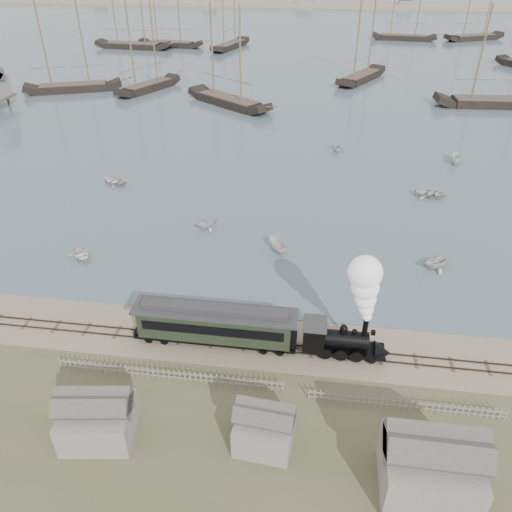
# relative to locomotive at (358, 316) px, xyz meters

# --- Properties ---
(ground) EXTENTS (600.00, 600.00, 0.00)m
(ground) POSITION_rel_locomotive_xyz_m (-8.54, 2.00, -4.42)
(ground) COLOR gray
(ground) RESTS_ON ground
(harbor_water) EXTENTS (600.00, 336.00, 0.06)m
(harbor_water) POSITION_rel_locomotive_xyz_m (-8.54, 172.00, -4.39)
(harbor_water) COLOR #4C616C
(harbor_water) RESTS_ON ground
(rail_track) EXTENTS (120.00, 1.80, 0.16)m
(rail_track) POSITION_rel_locomotive_xyz_m (-8.54, 0.00, -4.38)
(rail_track) COLOR #35251D
(rail_track) RESTS_ON ground
(picket_fence_west) EXTENTS (19.00, 0.10, 1.20)m
(picket_fence_west) POSITION_rel_locomotive_xyz_m (-15.04, -5.00, -4.42)
(picket_fence_west) COLOR slate
(picket_fence_west) RESTS_ON ground
(picket_fence_east) EXTENTS (15.00, 0.10, 1.20)m
(picket_fence_east) POSITION_rel_locomotive_xyz_m (3.96, -5.50, -4.42)
(picket_fence_east) COLOR slate
(picket_fence_east) RESTS_ON ground
(shed_left) EXTENTS (5.00, 4.00, 4.10)m
(shed_left) POSITION_rel_locomotive_xyz_m (-18.54, -11.00, -4.42)
(shed_left) COLOR slate
(shed_left) RESTS_ON ground
(shed_mid) EXTENTS (4.00, 3.50, 3.60)m
(shed_mid) POSITION_rel_locomotive_xyz_m (-6.54, -10.00, -4.42)
(shed_mid) COLOR slate
(shed_mid) RESTS_ON ground
(shed_right) EXTENTS (6.00, 5.00, 5.10)m
(shed_right) POSITION_rel_locomotive_xyz_m (4.46, -12.00, -4.42)
(shed_right) COLOR slate
(shed_right) RESTS_ON ground
(far_spit) EXTENTS (500.00, 20.00, 1.80)m
(far_spit) POSITION_rel_locomotive_xyz_m (-8.54, 252.00, -4.42)
(far_spit) COLOR gray
(far_spit) RESTS_ON ground
(locomotive) EXTENTS (7.69, 2.87, 9.59)m
(locomotive) POSITION_rel_locomotive_xyz_m (0.00, 0.00, 0.00)
(locomotive) COLOR black
(locomotive) RESTS_ON ground
(passenger_coach) EXTENTS (14.50, 2.80, 3.52)m
(passenger_coach) POSITION_rel_locomotive_xyz_m (-12.18, 0.00, -2.20)
(passenger_coach) COLOR black
(passenger_coach) RESTS_ON ground
(beached_dinghy) EXTENTS (3.03, 4.24, 0.88)m
(beached_dinghy) POSITION_rel_locomotive_xyz_m (-12.04, 2.81, -3.98)
(beached_dinghy) COLOR silver
(beached_dinghy) RESTS_ON ground
(rowboat_0) EXTENTS (4.20, 4.14, 0.71)m
(rowboat_0) POSITION_rel_locomotive_xyz_m (-30.14, 11.50, -4.00)
(rowboat_0) COLOR silver
(rowboat_0) RESTS_ON harbor_water
(rowboat_1) EXTENTS (3.68, 3.81, 1.54)m
(rowboat_1) POSITION_rel_locomotive_xyz_m (-17.62, 20.24, -3.59)
(rowboat_1) COLOR silver
(rowboat_1) RESTS_ON harbor_water
(rowboat_2) EXTENTS (3.49, 2.82, 1.28)m
(rowboat_2) POSITION_rel_locomotive_xyz_m (-8.29, 16.07, -3.72)
(rowboat_2) COLOR silver
(rowboat_2) RESTS_ON harbor_water
(rowboat_3) EXTENTS (3.65, 4.73, 0.90)m
(rowboat_3) POSITION_rel_locomotive_xyz_m (11.63, 33.20, -3.91)
(rowboat_3) COLOR silver
(rowboat_3) RESTS_ON harbor_water
(rowboat_4) EXTENTS (4.14, 4.33, 1.77)m
(rowboat_4) POSITION_rel_locomotive_xyz_m (9.40, 15.01, -3.48)
(rowboat_4) COLOR silver
(rowboat_4) RESTS_ON harbor_water
(rowboat_5) EXTENTS (3.99, 2.27, 1.45)m
(rowboat_5) POSITION_rel_locomotive_xyz_m (17.37, 46.46, -3.63)
(rowboat_5) COLOR silver
(rowboat_5) RESTS_ON harbor_water
(rowboat_6) EXTENTS (4.28, 4.86, 0.84)m
(rowboat_6) POSITION_rel_locomotive_xyz_m (-34.11, 31.34, -3.94)
(rowboat_6) COLOR silver
(rowboat_6) RESTS_ON harbor_water
(rowboat_7) EXTENTS (3.63, 3.34, 1.60)m
(rowboat_7) POSITION_rel_locomotive_xyz_m (-1.58, 49.14, -3.56)
(rowboat_7) COLOR silver
(rowboat_7) RESTS_ON harbor_water
(schooner_0) EXTENTS (22.20, 12.80, 20.00)m
(schooner_0) POSITION_rel_locomotive_xyz_m (-62.69, 79.35, 5.64)
(schooner_0) COLOR black
(schooner_0) RESTS_ON harbor_water
(schooner_1) EXTENTS (12.02, 18.42, 20.00)m
(schooner_1) POSITION_rel_locomotive_xyz_m (-45.50, 82.38, 5.64)
(schooner_1) COLOR black
(schooner_1) RESTS_ON harbor_water
(schooner_2) EXTENTS (20.92, 17.44, 20.00)m
(schooner_2) POSITION_rel_locomotive_xyz_m (-24.65, 73.21, 5.64)
(schooner_2) COLOR black
(schooner_2) RESTS_ON harbor_water
(schooner_3) EXTENTS (13.69, 20.18, 20.00)m
(schooner_3) POSITION_rel_locomotive_xyz_m (4.40, 98.69, 5.64)
(schooner_3) COLOR black
(schooner_3) RESTS_ON harbor_water
(schooner_4) EXTENTS (26.33, 7.90, 20.00)m
(schooner_4) POSITION_rel_locomotive_xyz_m (32.21, 80.23, 5.64)
(schooner_4) COLOR black
(schooner_4) RESTS_ON harbor_water
(schooner_6) EXTENTS (25.06, 7.80, 20.00)m
(schooner_6) POSITION_rel_locomotive_xyz_m (-66.74, 131.47, 5.64)
(schooner_6) COLOR black
(schooner_6) RESTS_ON harbor_water
(schooner_7) EXTENTS (10.36, 20.91, 20.00)m
(schooner_7) POSITION_rel_locomotive_xyz_m (-35.75, 135.85, 5.64)
(schooner_7) COLOR black
(schooner_7) RESTS_ON harbor_water
(schooner_8) EXTENTS (22.26, 6.92, 20.00)m
(schooner_8) POSITION_rel_locomotive_xyz_m (21.14, 158.83, 5.64)
(schooner_8) COLOR black
(schooner_8) RESTS_ON harbor_water
(schooner_9) EXTENTS (22.09, 14.36, 20.00)m
(schooner_9) POSITION_rel_locomotive_xyz_m (45.41, 162.43, 5.64)
(schooner_9) COLOR black
(schooner_9) RESTS_ON harbor_water
(schooner_10) EXTENTS (21.51, 7.02, 20.00)m
(schooner_10) POSITION_rel_locomotive_xyz_m (-55.57, 135.67, 5.64)
(schooner_10) COLOR black
(schooner_10) RESTS_ON harbor_water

